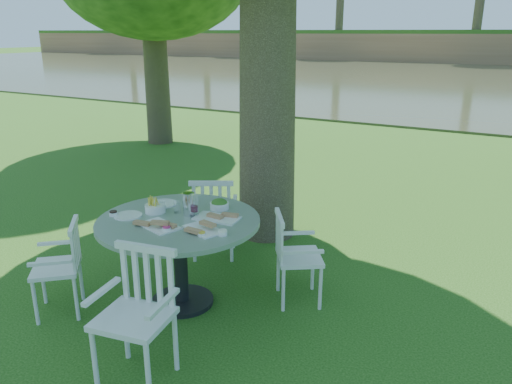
# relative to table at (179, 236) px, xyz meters

# --- Properties ---
(ground) EXTENTS (140.00, 140.00, 0.00)m
(ground) POSITION_rel_table_xyz_m (0.26, 0.71, -0.66)
(ground) COLOR #16400D
(ground) RESTS_ON ground
(table) EXTENTS (1.41, 1.41, 0.82)m
(table) POSITION_rel_table_xyz_m (0.00, 0.00, 0.00)
(table) COLOR black
(table) RESTS_ON ground
(chair_ne) EXTENTS (0.56, 0.57, 0.83)m
(chair_ne) POSITION_rel_table_xyz_m (0.82, 0.53, -0.17)
(chair_ne) COLOR silver
(chair_ne) RESTS_ON ground
(chair_nw) EXTENTS (0.61, 0.60, 0.90)m
(chair_nw) POSITION_rel_table_xyz_m (-0.28, 0.93, -0.13)
(chair_nw) COLOR silver
(chair_nw) RESTS_ON ground
(chair_sw) EXTENTS (0.57, 0.57, 0.82)m
(chair_sw) POSITION_rel_table_xyz_m (-0.78, -0.59, -0.18)
(chair_sw) COLOR silver
(chair_sw) RESTS_ON ground
(chair_se) EXTENTS (0.55, 0.52, 0.95)m
(chair_se) POSITION_rel_table_xyz_m (0.35, -0.90, -0.11)
(chair_se) COLOR silver
(chair_se) RESTS_ON ground
(tableware) EXTENTS (1.15, 0.86, 0.21)m
(tableware) POSITION_rel_table_xyz_m (-0.02, 0.09, 0.20)
(tableware) COLOR white
(tableware) RESTS_ON table
(river) EXTENTS (100.00, 28.00, 0.12)m
(river) POSITION_rel_table_xyz_m (0.26, 23.71, -0.66)
(river) COLOR #353A22
(river) RESTS_ON ground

